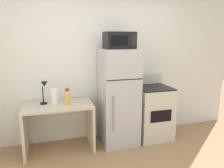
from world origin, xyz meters
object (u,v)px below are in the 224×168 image
object	(u,v)px
desk	(59,119)
oven_range	(152,112)
desk_lamp	(44,89)
microwave	(119,40)
refrigerator	(118,97)
paper_towel_roll	(54,96)
spray_bottle	(68,98)

from	to	relation	value
desk	oven_range	world-z (taller)	oven_range
desk_lamp	microwave	xyz separation A→B (m)	(1.17, -0.10, 0.72)
desk	refrigerator	xyz separation A→B (m)	(0.98, -0.01, 0.28)
microwave	oven_range	world-z (taller)	microwave
desk_lamp	paper_towel_roll	bearing A→B (deg)	-10.97
microwave	desk	bearing A→B (deg)	178.25
oven_range	desk_lamp	bearing A→B (deg)	177.85
desk_lamp	spray_bottle	distance (m)	0.38
refrigerator	microwave	size ratio (longest dim) A/B	3.44
paper_towel_roll	refrigerator	xyz separation A→B (m)	(1.02, -0.05, -0.08)
refrigerator	microwave	bearing A→B (deg)	-89.67
microwave	desk_lamp	bearing A→B (deg)	175.26
spray_bottle	microwave	world-z (taller)	microwave
desk_lamp	oven_range	bearing A→B (deg)	-2.15
paper_towel_roll	microwave	distance (m)	1.33
desk_lamp	oven_range	world-z (taller)	desk_lamp
spray_bottle	microwave	bearing A→B (deg)	-0.32
spray_bottle	refrigerator	size ratio (longest dim) A/B	0.16
desk_lamp	microwave	distance (m)	1.38
desk	refrigerator	bearing A→B (deg)	-0.51
desk_lamp	refrigerator	size ratio (longest dim) A/B	0.22
paper_towel_roll	microwave	world-z (taller)	microwave
paper_towel_roll	oven_range	bearing A→B (deg)	-1.37
desk	paper_towel_roll	distance (m)	0.36
desk	desk_lamp	distance (m)	0.52
desk	refrigerator	size ratio (longest dim) A/B	0.66
desk_lamp	microwave	world-z (taller)	microwave
desk_lamp	spray_bottle	world-z (taller)	desk_lamp
desk_lamp	refrigerator	distance (m)	1.19
desk_lamp	microwave	bearing A→B (deg)	-4.74
desk	oven_range	xyz separation A→B (m)	(1.62, -0.00, -0.05)
paper_towel_roll	desk	bearing A→B (deg)	-41.05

